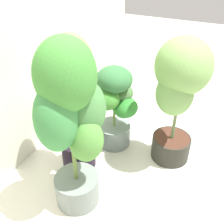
{
  "coord_description": "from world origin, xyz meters",
  "views": [
    {
      "loc": [
        -1.12,
        -0.27,
        1.3
      ],
      "look_at": [
        0.07,
        0.29,
        0.42
      ],
      "focal_mm": 42.42,
      "sensor_mm": 36.0,
      "label": 1
    }
  ],
  "objects_px": {
    "potted_plant_back_left": "(72,117)",
    "potted_plant_front_right": "(179,89)",
    "potted_plant_back_right": "(115,105)",
    "potted_plant_back_center": "(71,95)"
  },
  "relations": [
    {
      "from": "potted_plant_back_left",
      "to": "potted_plant_front_right",
      "type": "bearing_deg",
      "value": -34.03
    },
    {
      "from": "potted_plant_front_right",
      "to": "potted_plant_back_right",
      "type": "xyz_separation_m",
      "value": [
        -0.02,
        0.4,
        -0.2
      ]
    },
    {
      "from": "potted_plant_back_center",
      "to": "potted_plant_front_right",
      "type": "distance_m",
      "value": 0.64
    },
    {
      "from": "potted_plant_front_right",
      "to": "potted_plant_back_right",
      "type": "distance_m",
      "value": 0.45
    },
    {
      "from": "potted_plant_back_left",
      "to": "potted_plant_front_right",
      "type": "height_order",
      "value": "potted_plant_back_left"
    },
    {
      "from": "potted_plant_back_left",
      "to": "potted_plant_back_center",
      "type": "relative_size",
      "value": 1.09
    },
    {
      "from": "potted_plant_back_center",
      "to": "potted_plant_back_right",
      "type": "bearing_deg",
      "value": -23.09
    },
    {
      "from": "potted_plant_front_right",
      "to": "potted_plant_back_right",
      "type": "relative_size",
      "value": 1.4
    },
    {
      "from": "potted_plant_back_left",
      "to": "potted_plant_back_center",
      "type": "height_order",
      "value": "potted_plant_back_left"
    },
    {
      "from": "potted_plant_back_left",
      "to": "potted_plant_front_right",
      "type": "distance_m",
      "value": 0.69
    }
  ]
}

